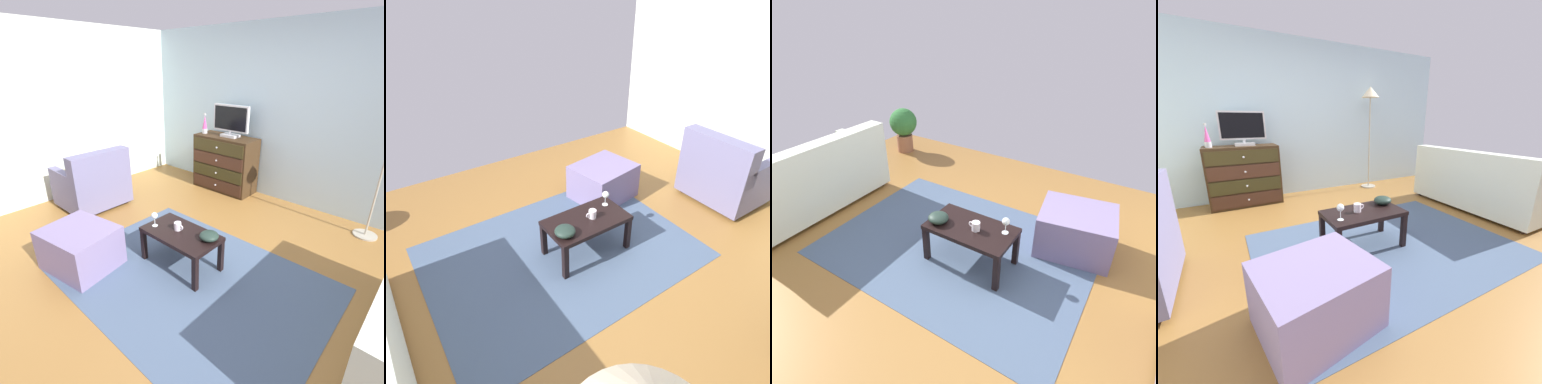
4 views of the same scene
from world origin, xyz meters
TOP-DOWN VIEW (x-y plane):
  - ground_plane at (0.00, 0.00)m, footprint 5.99×4.96m
  - wall_accent_rear at (0.00, 2.24)m, footprint 5.99×0.12m
  - wall_plain_left at (-2.75, 0.00)m, footprint 0.12×4.96m
  - area_rug at (0.20, -0.20)m, footprint 2.60×1.90m
  - dresser at (-0.95, 1.93)m, footprint 1.03×0.49m
  - tv at (-0.88, 1.95)m, footprint 0.64×0.18m
  - lava_lamp at (-1.36, 1.88)m, footprint 0.09×0.09m
  - coffee_table at (-0.02, -0.09)m, footprint 0.81×0.46m
  - wine_glass at (-0.32, -0.18)m, footprint 0.07×0.07m
  - mug at (-0.08, -0.07)m, footprint 0.11×0.08m
  - bowl_decorative at (0.28, -0.00)m, footprint 0.19×0.19m
  - armchair at (-1.99, 0.07)m, footprint 0.80×0.88m
  - ottoman at (-0.79, -0.80)m, footprint 0.79×0.71m

SIDE VIEW (x-z plane):
  - ground_plane at x=0.00m, z-range -0.05..0.00m
  - area_rug at x=0.20m, z-range 0.00..0.01m
  - ottoman at x=-0.79m, z-range 0.00..0.44m
  - coffee_table at x=-0.02m, z-range 0.14..0.54m
  - armchair at x=-1.99m, z-range -0.09..0.80m
  - mug at x=-0.08m, z-range 0.40..0.48m
  - bowl_decorative at x=0.28m, z-range 0.40..0.48m
  - dresser at x=-0.95m, z-range 0.00..0.91m
  - wine_glass at x=-0.32m, z-range 0.44..0.59m
  - lava_lamp at x=-1.36m, z-range 0.89..1.22m
  - tv at x=-0.88m, z-range 0.92..1.42m
  - wall_accent_rear at x=0.00m, z-range 0.00..2.56m
  - wall_plain_left at x=-2.75m, z-range 0.00..2.56m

